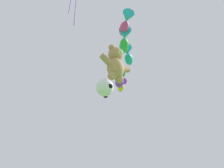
# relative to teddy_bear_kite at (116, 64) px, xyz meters

# --- Properties ---
(teddy_bear_kite) EXTENTS (2.18, 0.96, 2.21)m
(teddy_bear_kite) POSITION_rel_teddy_bear_kite_xyz_m (0.00, 0.00, 0.00)
(teddy_bear_kite) COLOR tan
(soccer_ball_kite) EXTENTS (0.98, 0.98, 0.90)m
(soccer_ball_kite) POSITION_rel_teddy_bear_kite_xyz_m (-0.54, 0.24, -1.57)
(soccer_ball_kite) COLOR white
(fish_kite_magenta) EXTENTS (1.60, 1.93, 0.68)m
(fish_kite_magenta) POSITION_rel_teddy_bear_kite_xyz_m (0.31, -0.55, 2.79)
(fish_kite_magenta) COLOR #E53F9E
(fish_kite_emerald) EXTENTS (2.16, 2.19, 0.77)m
(fish_kite_emerald) POSITION_rel_teddy_bear_kite_xyz_m (1.39, 0.56, 2.74)
(fish_kite_emerald) COLOR green
(fish_kite_teal) EXTENTS (2.19, 1.85, 0.77)m
(fish_kite_teal) POSITION_rel_teddy_bear_kite_xyz_m (3.27, 1.91, 3.17)
(fish_kite_teal) COLOR #19ADB2
(fish_kite_violet) EXTENTS (2.20, 2.19, 0.91)m
(fish_kite_violet) POSITION_rel_teddy_bear_kite_xyz_m (4.31, 3.85, 2.28)
(fish_kite_violet) COLOR purple
(fish_kite_goldfin) EXTENTS (1.72, 1.99, 0.67)m
(fish_kite_goldfin) POSITION_rel_teddy_bear_kite_xyz_m (6.02, 5.21, 2.83)
(fish_kite_goldfin) COLOR yellow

